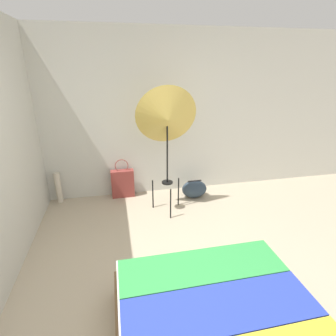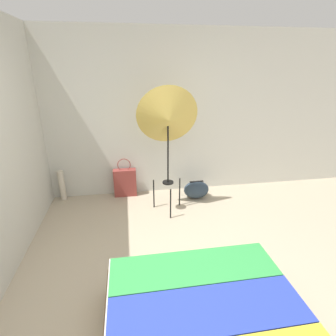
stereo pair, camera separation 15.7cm
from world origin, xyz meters
name	(u,v)px [view 2 (the right image)]	position (x,y,z in m)	size (l,w,h in m)	color
ground_plane	(163,318)	(0.00, 0.00, 0.00)	(14.00, 14.00, 0.00)	tan
wall_back	(140,117)	(0.00, 2.53, 1.30)	(8.00, 0.05, 2.60)	beige
photo_umbrella	(168,119)	(0.33, 1.81, 1.39)	(0.84, 0.45, 1.83)	black
tote_bag	(125,182)	(-0.30, 2.41, 0.24)	(0.37, 0.13, 0.66)	brown
duffel_bag	(196,190)	(0.86, 2.14, 0.14)	(0.41, 0.29, 0.29)	#2D3D4C
paper_roll	(62,185)	(-1.30, 2.42, 0.25)	(0.09, 0.09, 0.50)	beige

